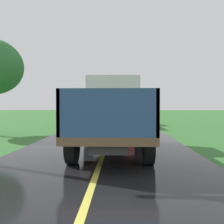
% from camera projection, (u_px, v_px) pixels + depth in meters
% --- Properties ---
extents(banana_truck_near, '(2.38, 5.82, 2.80)m').
position_uv_depth(banana_truck_near, '(113.00, 112.00, 8.94)').
color(banana_truck_near, '#2D2D30').
rests_on(banana_truck_near, road_surface).
extents(banana_truck_far, '(2.38, 5.81, 2.80)m').
position_uv_depth(banana_truck_far, '(120.00, 108.00, 21.10)').
color(banana_truck_far, '#2D2D30').
rests_on(banana_truck_far, road_surface).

